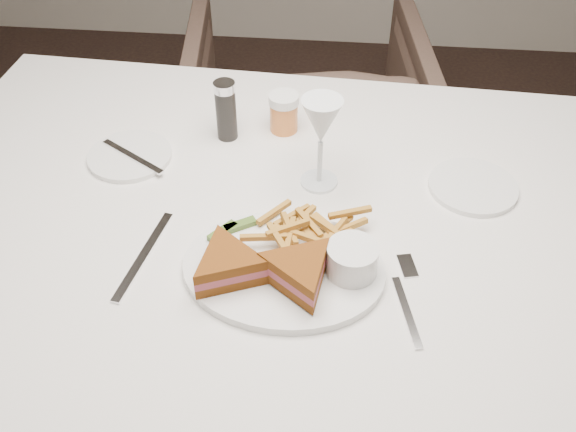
{
  "coord_description": "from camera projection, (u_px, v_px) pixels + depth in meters",
  "views": [
    {
      "loc": [
        0.08,
        -0.42,
        1.5
      ],
      "look_at": [
        0.01,
        0.34,
        0.8
      ],
      "focal_mm": 40.0,
      "sensor_mm": 36.0,
      "label": 1
    }
  ],
  "objects": [
    {
      "name": "chair_far",
      "position": [
        305.0,
        118.0,
        2.02
      ],
      "size": [
        0.78,
        0.74,
        0.72
      ],
      "primitive_type": "imported",
      "rotation": [
        0.0,
        0.0,
        3.26
      ],
      "color": "#4D392F",
      "rests_on": "ground"
    },
    {
      "name": "table_setting",
      "position": [
        291.0,
        218.0,
        1.05
      ],
      "size": [
        0.8,
        0.64,
        0.18
      ],
      "color": "white",
      "rests_on": "table"
    },
    {
      "name": "table",
      "position": [
        290.0,
        348.0,
        1.36
      ],
      "size": [
        1.48,
        1.03,
        0.75
      ],
      "primitive_type": "cube",
      "rotation": [
        0.0,
        0.0,
        -0.05
      ],
      "color": "white",
      "rests_on": "ground"
    }
  ]
}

